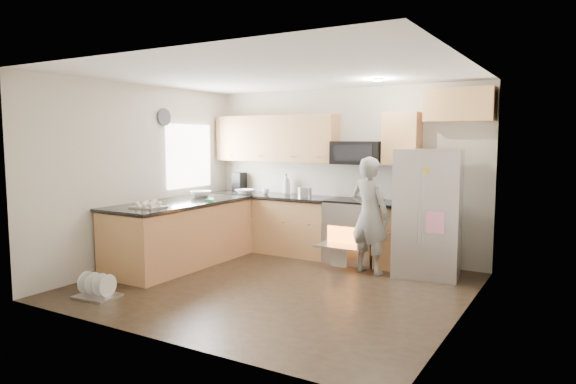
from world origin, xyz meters
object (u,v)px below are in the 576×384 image
Objects in this scene: refrigerator at (428,213)px; stove_range at (354,217)px; person at (370,215)px; dish_rack at (97,291)px.

stove_range is at bearing 160.66° from refrigerator.
person is 3.57m from dish_rack.
stove_range is at bearing 59.02° from dish_rack.
person is at bearing 48.78° from dish_rack.
dish_rack is (-3.02, -2.88, -0.77)m from refrigerator.
stove_range is 1.19m from refrigerator.
refrigerator reaches higher than person.
person is at bearing -168.33° from refrigerator.
refrigerator is 4.25m from dish_rack.
stove_range reaches higher than person.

